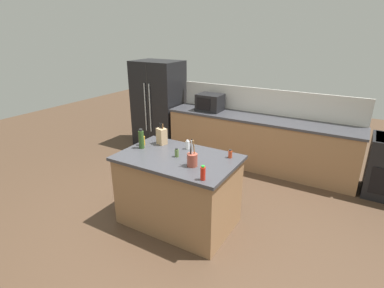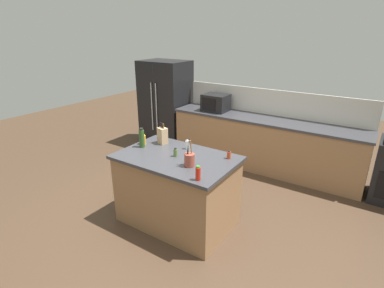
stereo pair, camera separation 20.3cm
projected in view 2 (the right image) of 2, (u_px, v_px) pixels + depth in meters
name	position (u px, v px, depth m)	size (l,w,h in m)	color
ground_plane	(178.00, 220.00, 4.02)	(14.00, 14.00, 0.00)	#473323
back_counter_run	(262.00, 144.00, 5.40)	(3.44, 0.66, 0.94)	#936B47
wall_backsplash	(272.00, 102.00, 5.40)	(3.40, 0.03, 0.46)	beige
kitchen_island	(177.00, 190.00, 3.85)	(1.46, 0.94, 0.94)	#936B47
refrigerator	(166.00, 104.00, 6.45)	(0.98, 0.75, 1.81)	black
microwave	(216.00, 103.00, 5.69)	(0.47, 0.39, 0.32)	black
knife_block	(162.00, 135.00, 4.06)	(0.16, 0.14, 0.29)	tan
utensil_crock	(189.00, 159.00, 3.39)	(0.12, 0.12, 0.32)	brown
salt_shaker	(187.00, 145.00, 3.89)	(0.05, 0.05, 0.12)	silver
honey_jar	(143.00, 140.00, 4.05)	(0.07, 0.07, 0.14)	gold
spice_jar_paprika	(229.00, 155.00, 3.60)	(0.05, 0.05, 0.10)	#B73D1E
spice_jar_oregano	(175.00, 153.00, 3.66)	(0.05, 0.05, 0.11)	#567038
olive_oil_bottle	(142.00, 138.00, 3.93)	(0.07, 0.07, 0.26)	#2D4C1E
hot_sauce_bottle	(198.00, 173.00, 3.07)	(0.05, 0.05, 0.16)	red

